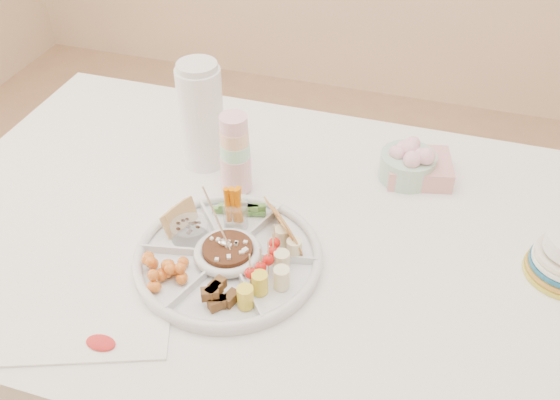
% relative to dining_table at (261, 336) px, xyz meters
% --- Properties ---
extents(dining_table, '(1.52, 1.02, 0.76)m').
position_rel_dining_table_xyz_m(dining_table, '(0.00, 0.00, 0.00)').
color(dining_table, white).
rests_on(dining_table, floor).
extents(party_tray, '(0.45, 0.45, 0.04)m').
position_rel_dining_table_xyz_m(party_tray, '(-0.02, -0.12, 0.40)').
color(party_tray, white).
rests_on(party_tray, dining_table).
extents(bean_dip, '(0.12, 0.12, 0.04)m').
position_rel_dining_table_xyz_m(bean_dip, '(-0.02, -0.12, 0.41)').
color(bean_dip, '#3F200F').
rests_on(bean_dip, party_tray).
extents(tortillas, '(0.12, 0.12, 0.06)m').
position_rel_dining_table_xyz_m(tortillas, '(0.08, -0.04, 0.42)').
color(tortillas, '#915721').
rests_on(tortillas, party_tray).
extents(carrot_cucumber, '(0.12, 0.12, 0.10)m').
position_rel_dining_table_xyz_m(carrot_cucumber, '(-0.05, 0.01, 0.44)').
color(carrot_cucumber, orange).
rests_on(carrot_cucumber, party_tray).
extents(pita_raisins, '(0.13, 0.13, 0.06)m').
position_rel_dining_table_xyz_m(pita_raisins, '(-0.14, -0.08, 0.42)').
color(pita_raisins, tan).
rests_on(pita_raisins, party_tray).
extents(cherries, '(0.12, 0.12, 0.04)m').
position_rel_dining_table_xyz_m(cherries, '(-0.12, -0.21, 0.42)').
color(cherries, orange).
rests_on(cherries, party_tray).
extents(granola_chunks, '(0.10, 0.10, 0.04)m').
position_rel_dining_table_xyz_m(granola_chunks, '(0.00, -0.25, 0.42)').
color(granola_chunks, brown).
rests_on(granola_chunks, party_tray).
extents(banana_tomato, '(0.12, 0.12, 0.08)m').
position_rel_dining_table_xyz_m(banana_tomato, '(0.10, -0.16, 0.44)').
color(banana_tomato, '#FCE860').
rests_on(banana_tomato, party_tray).
extents(cup_stack, '(0.09, 0.09, 0.20)m').
position_rel_dining_table_xyz_m(cup_stack, '(-0.09, 0.11, 0.48)').
color(cup_stack, '#BCBDBC').
rests_on(cup_stack, dining_table).
extents(thermos, '(0.13, 0.13, 0.27)m').
position_rel_dining_table_xyz_m(thermos, '(-0.20, 0.19, 0.52)').
color(thermos, white).
rests_on(thermos, dining_table).
extents(flower_bowl, '(0.17, 0.17, 0.10)m').
position_rel_dining_table_xyz_m(flower_bowl, '(0.28, 0.28, 0.43)').
color(flower_bowl, '#88B396').
rests_on(flower_bowl, dining_table).
extents(napkin_stack, '(0.18, 0.16, 0.05)m').
position_rel_dining_table_xyz_m(napkin_stack, '(0.31, 0.29, 0.40)').
color(napkin_stack, pink).
rests_on(napkin_stack, dining_table).
extents(placemat, '(0.31, 0.20, 0.01)m').
position_rel_dining_table_xyz_m(placemat, '(-0.20, -0.39, 0.38)').
color(placemat, silver).
rests_on(placemat, dining_table).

